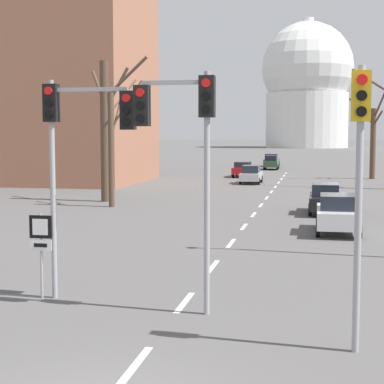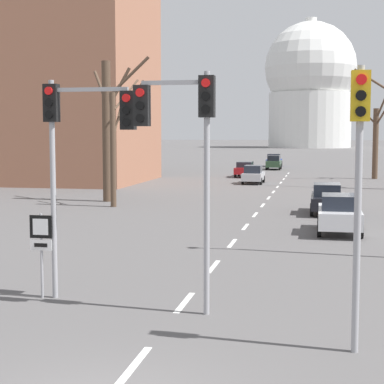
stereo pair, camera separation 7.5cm
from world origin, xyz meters
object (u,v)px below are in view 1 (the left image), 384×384
at_px(traffic_signal_near_left, 77,133).
at_px(route_sign_post, 41,241).
at_px(traffic_signal_near_right, 360,156).
at_px(sedan_near_left, 272,160).
at_px(sedan_distant_centre, 271,162).
at_px(sedan_near_right, 325,198).
at_px(sedan_mid_centre, 243,169).
at_px(sedan_far_left, 338,213).
at_px(traffic_signal_centre_tall, 185,132).
at_px(sedan_far_right, 251,174).

height_order(traffic_signal_near_left, route_sign_post, traffic_signal_near_left).
bearing_deg(traffic_signal_near_right, sedan_near_left, 95.31).
bearing_deg(sedan_near_left, traffic_signal_near_right, -84.69).
xyz_separation_m(sedan_near_left, sedan_distant_centre, (0.46, -7.03, 0.03)).
height_order(route_sign_post, sedan_near_right, route_sign_post).
relative_size(sedan_near_left, sedan_distant_centre, 1.02).
relative_size(route_sign_post, sedan_mid_centre, 0.49).
bearing_deg(sedan_far_left, traffic_signal_near_left, -118.71).
bearing_deg(route_sign_post, sedan_mid_centre, 90.20).
relative_size(traffic_signal_near_right, traffic_signal_centre_tall, 0.98).
bearing_deg(sedan_far_left, sedan_far_right, 103.60).
bearing_deg(traffic_signal_near_left, sedan_far_left, 61.29).
xyz_separation_m(sedan_near_right, sedan_mid_centre, (-7.62, 28.10, -0.04)).
bearing_deg(sedan_near_left, sedan_far_left, -83.09).
bearing_deg(route_sign_post, traffic_signal_near_left, 5.14).
bearing_deg(sedan_distant_centre, sedan_far_right, -90.54).
distance_m(traffic_signal_near_left, sedan_near_left, 67.99).
bearing_deg(sedan_near_left, sedan_far_right, -89.50).
bearing_deg(sedan_mid_centre, sedan_near_right, -74.82).
relative_size(sedan_far_left, sedan_distant_centre, 1.03).
bearing_deg(traffic_signal_near_right, sedan_mid_centre, 99.01).
xyz_separation_m(traffic_signal_centre_tall, sedan_far_left, (3.97, 13.38, -3.47)).
height_order(traffic_signal_near_left, traffic_signal_near_right, traffic_signal_near_left).
xyz_separation_m(sedan_near_right, sedan_far_left, (0.47, -6.75, 0.03)).
relative_size(route_sign_post, sedan_far_left, 0.53).
bearing_deg(traffic_signal_centre_tall, sedan_far_right, 93.54).
bearing_deg(sedan_far_right, sedan_near_left, 90.50).
xyz_separation_m(traffic_signal_centre_tall, sedan_mid_centre, (-4.13, 48.23, -3.54)).
relative_size(traffic_signal_near_right, sedan_far_right, 1.34).
bearing_deg(sedan_far_left, sedan_near_right, 94.02).
height_order(sedan_near_right, sedan_far_right, sedan_near_right).
bearing_deg(sedan_mid_centre, traffic_signal_near_left, -88.59).
xyz_separation_m(sedan_far_left, sedan_far_right, (-6.44, 26.62, -0.08)).
distance_m(traffic_signal_near_right, sedan_mid_centre, 50.98).
bearing_deg(sedan_far_right, route_sign_post, -92.17).
bearing_deg(sedan_far_right, sedan_mid_centre, 101.37).
bearing_deg(traffic_signal_centre_tall, route_sign_post, 170.65).
xyz_separation_m(route_sign_post, sedan_near_left, (1.24, 67.99, -0.68)).
xyz_separation_m(sedan_far_right, sedan_distant_centre, (0.21, 21.61, 0.07)).
bearing_deg(traffic_signal_near_left, sedan_far_right, 89.30).
height_order(traffic_signal_centre_tall, sedan_far_right, traffic_signal_centre_tall).
distance_m(sedan_far_left, sedan_far_right, 27.39).
relative_size(sedan_near_left, sedan_near_right, 0.97).
bearing_deg(sedan_near_right, traffic_signal_near_left, -108.40).
height_order(route_sign_post, sedan_mid_centre, route_sign_post).
xyz_separation_m(traffic_signal_centre_tall, sedan_far_right, (-2.47, 40.00, -3.55)).
distance_m(traffic_signal_near_right, sedan_near_left, 71.04).
bearing_deg(sedan_mid_centre, sedan_far_right, -78.63).
bearing_deg(sedan_far_left, sedan_near_left, 96.91).
bearing_deg(sedan_near_left, route_sign_post, -91.04).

